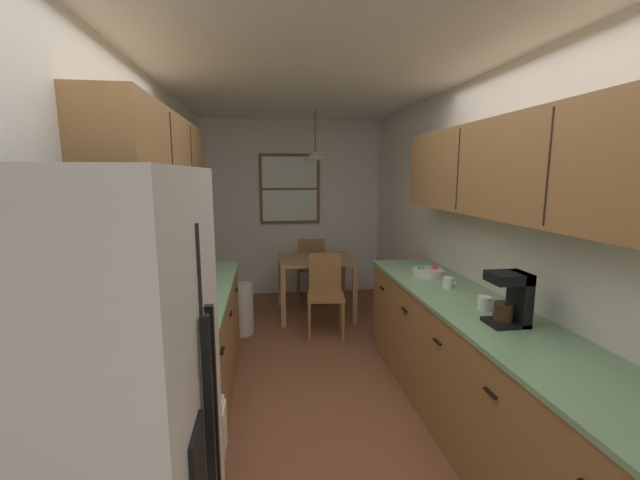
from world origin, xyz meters
The scene contains 24 objects.
ground_plane centered at (0.00, 1.00, 0.00)m, with size 12.00×12.00×0.00m, color brown.
wall_left centered at (-1.35, 1.00, 1.27)m, with size 0.10×9.00×2.55m, color white.
wall_right centered at (1.35, 1.00, 1.27)m, with size 0.10×9.00×2.55m, color white.
wall_back centered at (0.00, 3.65, 1.27)m, with size 4.40×0.10×2.55m, color white.
ceiling_slab centered at (0.00, 1.00, 2.59)m, with size 4.40×9.00×0.08m, color white.
stove_range centered at (-0.99, -0.53, 0.47)m, with size 0.66×0.59×1.10m.
microwave_over_range centered at (-1.11, -0.53, 1.66)m, with size 0.39×0.57×0.33m.
counter_left centered at (-1.00, 0.78, 0.45)m, with size 0.64×2.03×0.90m.
upper_cabinets_left centered at (-1.14, 0.73, 1.85)m, with size 0.33×2.11×0.68m.
counter_right centered at (1.00, 0.05, 0.45)m, with size 0.64×3.16×0.90m.
upper_cabinets_right centered at (1.14, 0.00, 1.81)m, with size 0.33×2.84×0.63m.
dining_table centered at (0.21, 2.59, 0.62)m, with size 0.91×0.81×0.74m.
dining_chair_near centered at (0.24, 1.98, 0.50)m, with size 0.44×0.44×0.90m.
dining_chair_far centered at (0.23, 3.20, 0.50)m, with size 0.43×0.43×0.90m.
pendant_light centered at (0.21, 2.59, 2.00)m, with size 0.29×0.29×0.60m.
back_window centered at (-0.04, 3.58, 1.57)m, with size 0.87×0.05×1.00m.
trash_bin centered at (-0.70, 2.09, 0.29)m, with size 0.28×0.28×0.57m, color silver.
storage_canister centered at (-1.00, 0.05, 1.00)m, with size 0.10×0.10×0.20m.
dish_towel centered at (-0.64, -0.38, 0.50)m, with size 0.02×0.16×0.24m, color beige.
coffee_maker centered at (1.02, -0.20, 1.07)m, with size 0.22×0.18×0.32m.
mug_by_coffeemaker centered at (1.01, 0.07, 0.94)m, with size 0.13×0.09×0.09m.
mug_spare centered at (1.00, 0.58, 0.94)m, with size 0.11×0.07×0.09m.
fruit_bowl centered at (1.00, 0.97, 0.94)m, with size 0.27×0.27×0.09m.
table_serving_bowl centered at (0.33, 2.56, 0.77)m, with size 0.19×0.19×0.06m, color #4C7299.
Camera 1 is at (-0.41, -2.29, 1.78)m, focal length 22.46 mm.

